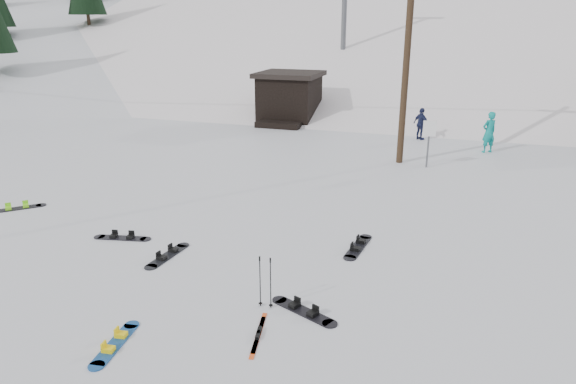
% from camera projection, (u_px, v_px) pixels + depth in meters
% --- Properties ---
extents(ground, '(200.00, 200.00, 0.00)m').
position_uv_depth(ground, '(187.00, 356.00, 8.91)').
color(ground, silver).
rests_on(ground, ground).
extents(ski_slope, '(60.00, 85.24, 65.97)m').
position_uv_depth(ski_slope, '(416.00, 171.00, 62.22)').
color(ski_slope, white).
rests_on(ski_slope, ground).
extents(ridge_left, '(47.54, 95.03, 58.38)m').
position_uv_depth(ridge_left, '(127.00, 153.00, 66.30)').
color(ridge_left, silver).
rests_on(ridge_left, ground).
extents(treeline_left, '(20.00, 64.00, 10.00)m').
position_uv_depth(treeline_left, '(88.00, 73.00, 54.98)').
color(treeline_left, black).
rests_on(treeline_left, ground).
extents(treeline_crest, '(50.00, 6.00, 10.00)m').
position_uv_depth(treeline_crest, '(438.00, 53.00, 86.24)').
color(treeline_crest, black).
rests_on(treeline_crest, ski_slope).
extents(utility_pole, '(2.00, 0.26, 9.00)m').
position_uv_depth(utility_pole, '(408.00, 43.00, 19.40)').
color(utility_pole, '#3A2819').
rests_on(utility_pole, ground).
extents(trail_sign, '(0.50, 0.09, 1.85)m').
position_uv_depth(trail_sign, '(429.00, 136.00, 19.79)').
color(trail_sign, '#595B60').
rests_on(trail_sign, ground).
extents(lift_hut, '(3.40, 4.10, 2.75)m').
position_uv_depth(lift_hut, '(289.00, 97.00, 28.79)').
color(lift_hut, black).
rests_on(lift_hut, ground).
extents(hero_snowboard, '(0.44, 1.52, 0.11)m').
position_uv_depth(hero_snowboard, '(115.00, 344.00, 9.21)').
color(hero_snowboard, '#174E95').
rests_on(hero_snowboard, ground).
extents(hero_skis, '(0.37, 1.45, 0.08)m').
position_uv_depth(hero_skis, '(258.00, 334.00, 9.49)').
color(hero_skis, '#E34617').
rests_on(hero_skis, ground).
extents(ski_poles, '(0.31, 0.08, 1.11)m').
position_uv_depth(ski_poles, '(265.00, 282.00, 10.26)').
color(ski_poles, black).
rests_on(ski_poles, ground).
extents(board_scatter_a, '(1.55, 0.55, 0.11)m').
position_uv_depth(board_scatter_a, '(122.00, 238.00, 13.66)').
color(board_scatter_a, black).
rests_on(board_scatter_a, ground).
extents(board_scatter_b, '(0.42, 1.63, 0.11)m').
position_uv_depth(board_scatter_b, '(168.00, 255.00, 12.64)').
color(board_scatter_b, black).
rests_on(board_scatter_b, ground).
extents(board_scatter_c, '(1.24, 1.24, 0.11)m').
position_uv_depth(board_scatter_c, '(17.00, 208.00, 15.78)').
color(board_scatter_c, black).
rests_on(board_scatter_c, ground).
extents(board_scatter_d, '(1.51, 0.83, 0.11)m').
position_uv_depth(board_scatter_d, '(304.00, 311.00, 10.24)').
color(board_scatter_d, black).
rests_on(board_scatter_d, ground).
extents(board_scatter_f, '(0.47, 1.70, 0.12)m').
position_uv_depth(board_scatter_f, '(358.00, 246.00, 13.12)').
color(board_scatter_f, black).
rests_on(board_scatter_f, ground).
extents(skier_teal, '(0.78, 0.73, 1.79)m').
position_uv_depth(skier_teal, '(489.00, 132.00, 22.18)').
color(skier_teal, '#0D8B86').
rests_on(skier_teal, ground).
extents(skier_navy, '(0.94, 0.84, 1.53)m').
position_uv_depth(skier_navy, '(421.00, 124.00, 24.57)').
color(skier_navy, '#1B2144').
rests_on(skier_navy, ground).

